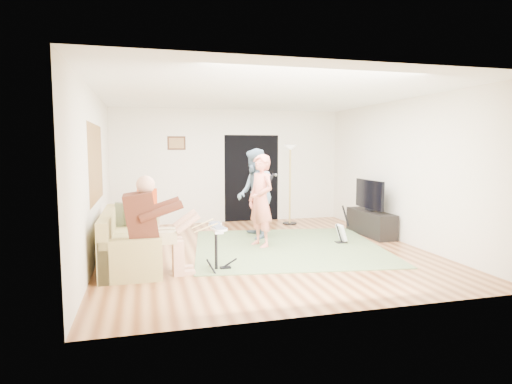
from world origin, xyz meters
TOP-DOWN VIEW (x-y plane):
  - floor at (0.00, 0.00)m, footprint 6.00×6.00m
  - walls at (0.00, 0.00)m, footprint 5.50×6.00m
  - ceiling at (0.00, 0.00)m, footprint 6.00×6.00m
  - window_blinds at (-2.74, 0.20)m, footprint 0.00×2.05m
  - doorway at (0.55, 2.99)m, footprint 2.10×0.00m
  - picture_frame at (-1.25, 2.99)m, footprint 0.42×0.03m
  - area_rug at (0.50, 0.07)m, footprint 3.72×3.63m
  - sofa at (-2.29, -0.37)m, footprint 0.84×2.04m
  - drummer at (-1.86, -1.02)m, footprint 0.92×0.51m
  - drum_kit at (-1.00, -1.02)m, footprint 0.37×0.66m
  - singer at (0.04, 0.26)m, footprint 0.59×0.72m
  - microphone at (0.24, 0.26)m, footprint 0.06×0.06m
  - guitarist at (0.12, 1.01)m, footprint 0.70×0.89m
  - guitar_held at (0.32, 1.01)m, footprint 0.27×0.61m
  - guitar_spare at (1.57, 0.12)m, footprint 0.26×0.23m
  - torchiere_lamp at (1.31, 2.31)m, footprint 0.33×0.33m
  - dining_chair at (-1.94, 1.61)m, footprint 0.44×0.46m
  - tv_cabinet at (2.50, 0.68)m, footprint 0.40×1.40m
  - television at (2.45, 0.68)m, footprint 0.06×1.03m

SIDE VIEW (x-z plane):
  - floor at x=0.00m, z-range 0.00..0.00m
  - area_rug at x=0.50m, z-range 0.00..0.02m
  - guitar_spare at x=1.57m, z-range -0.15..0.57m
  - tv_cabinet at x=2.50m, z-range 0.00..0.50m
  - sofa at x=-2.29m, z-range -0.14..0.69m
  - drum_kit at x=-1.00m, z-range -0.04..0.64m
  - dining_chair at x=-1.94m, z-range -0.14..0.83m
  - drummer at x=-1.86m, z-range -0.16..1.26m
  - singer at x=0.04m, z-range 0.00..1.68m
  - television at x=2.45m, z-range 0.56..1.14m
  - guitarist at x=0.12m, z-range 0.00..1.78m
  - doorway at x=0.55m, z-range 0.00..2.10m
  - guitar_held at x=0.32m, z-range 1.08..1.34m
  - microphone at x=0.24m, z-range 1.13..1.37m
  - torchiere_lamp at x=1.31m, z-range 0.34..2.20m
  - walls at x=0.00m, z-range 0.00..2.70m
  - window_blinds at x=-2.74m, z-range 0.53..2.58m
  - picture_frame at x=-1.25m, z-range 1.74..2.06m
  - ceiling at x=0.00m, z-range 2.70..2.70m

